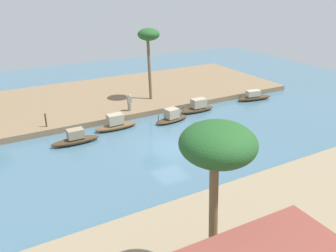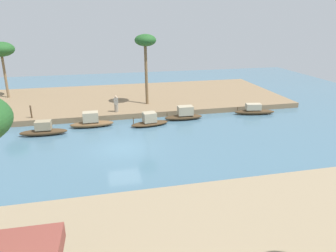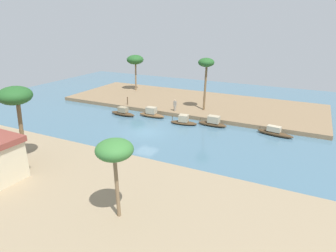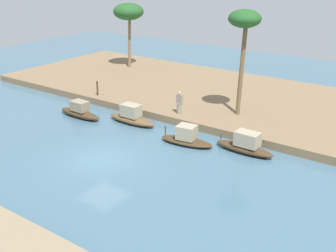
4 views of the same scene
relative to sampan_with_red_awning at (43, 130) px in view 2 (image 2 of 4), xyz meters
name	(u,v)px [view 2 (image 2 of 4)]	position (x,y,z in m)	size (l,w,h in m)	color
river_water	(123,149)	(-6.38, 4.36, -0.45)	(69.23, 69.23, 0.00)	#476B7F
riverbank_left	(113,99)	(-6.38, -10.04, -0.17)	(40.43, 14.61, 0.55)	#846B4C
sampan_with_red_awning	(43,130)	(0.00, 0.00, 0.00)	(3.94, 1.07, 1.27)	#47331E
sampan_downstream_large	(184,115)	(-12.90, -1.44, 0.06)	(3.82, 1.11, 1.37)	#47331E
sampan_midstream	(150,121)	(-9.27, -0.43, -0.01)	(3.68, 1.71, 1.28)	#47331E
sampan_foreground	(254,111)	(-20.50, -1.49, -0.03)	(4.29, 1.57, 1.15)	#47331E
sampan_upstream_small	(92,122)	(-3.99, -1.26, 0.05)	(3.94, 1.15, 1.42)	brown
person_on_near_bank	(116,105)	(-6.43, -3.78, 0.82)	(0.44, 0.38, 1.67)	gray
mooring_post	(31,112)	(1.55, -3.53, 0.71)	(0.14, 0.14, 1.22)	#4C3823
palm_tree_left_near	(145,43)	(-9.96, -6.38, 6.57)	(2.26, 2.26, 7.42)	brown
palm_tree_left_far	(0,50)	(5.84, -12.80, 5.63)	(3.06, 3.06, 6.46)	#7F6647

